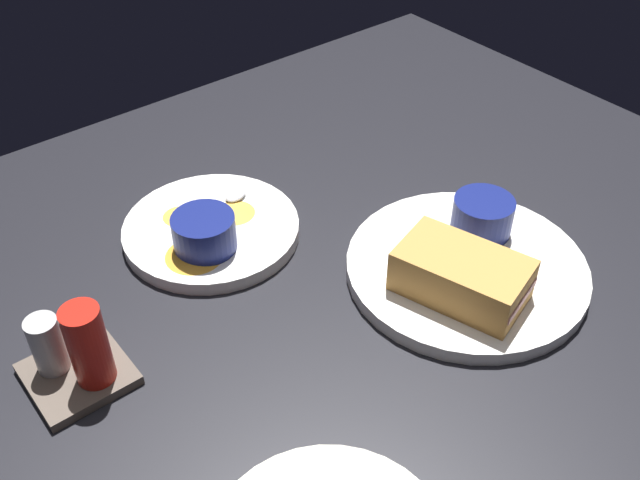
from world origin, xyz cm
name	(u,v)px	position (x,y,z in cm)	size (l,w,h in cm)	color
ground_plane	(399,325)	(0.00, 0.00, -1.50)	(110.00, 110.00, 3.00)	black
plate_sandwich_main	(464,267)	(0.33, -9.82, 0.80)	(26.13, 26.13, 1.60)	white
sandwich_half_near	(461,275)	(-2.53, -5.76, 4.00)	(14.73, 11.09, 4.80)	#C68C42
ramekin_dark_sauce	(483,215)	(2.92, -15.09, 3.88)	(6.81, 6.81, 4.27)	navy
spoon_by_dark_ramekin	(464,256)	(0.74, -10.08, 1.96)	(5.30, 9.63, 0.80)	silver
plate_chips_companion	(211,230)	(23.10, 8.22, 0.80)	(20.35, 20.35, 1.60)	white
ramekin_light_gravy	(204,231)	(20.04, 10.76, 3.77)	(6.99, 6.99, 4.05)	navy
spoon_by_gravy_ramekin	(230,201)	(25.11, 4.21, 1.96)	(5.76, 9.48, 0.80)	silver
plantain_chip_scatter	(203,233)	(21.98, 9.90, 1.90)	(14.24, 15.25, 0.60)	gold
condiment_caddy	(76,355)	(12.49, 29.13, 3.41)	(9.00, 9.00, 9.50)	brown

